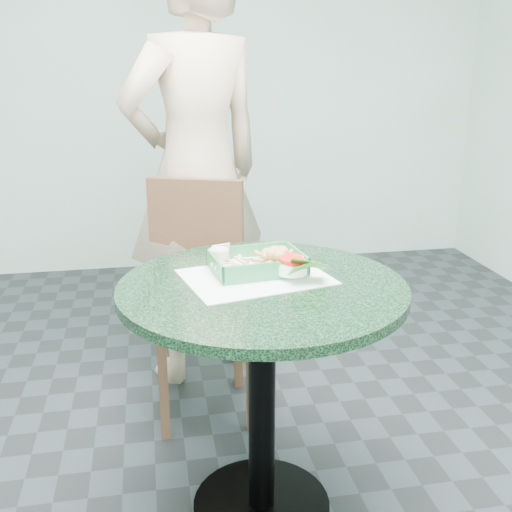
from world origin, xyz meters
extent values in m
cube|color=#303335|center=(0.00, 0.00, 0.00)|extent=(4.00, 5.00, 0.02)
cube|color=silver|center=(0.00, 2.50, 1.40)|extent=(4.00, 0.04, 2.80)
cylinder|color=black|center=(0.00, 0.00, 0.01)|extent=(0.44, 0.44, 0.02)
cylinder|color=black|center=(0.00, 0.00, 0.38)|extent=(0.08, 0.08, 0.70)
cylinder|color=#254B2E|center=(0.00, 0.00, 0.73)|extent=(0.82, 0.82, 0.03)
cube|color=brown|center=(-0.12, 0.60, 0.45)|extent=(0.39, 0.39, 0.04)
cube|color=brown|center=(-0.12, 0.77, 0.70)|extent=(0.39, 0.04, 0.46)
cube|color=brown|center=(-0.29, 0.43, 0.21)|extent=(0.04, 0.04, 0.43)
cube|color=brown|center=(0.04, 0.43, 0.21)|extent=(0.04, 0.04, 0.43)
cube|color=brown|center=(-0.29, 0.77, 0.21)|extent=(0.04, 0.04, 0.43)
cube|color=brown|center=(0.04, 0.77, 0.21)|extent=(0.04, 0.04, 0.43)
imported|color=tan|center=(-0.10, 0.96, 1.13)|extent=(0.98, 0.84, 2.27)
cube|color=white|center=(-0.01, 0.05, 0.75)|extent=(0.46, 0.38, 0.00)
cube|color=#2B8146|center=(0.00, 0.10, 0.76)|extent=(0.26, 0.19, 0.01)
cube|color=white|center=(0.00, 0.10, 0.76)|extent=(0.25, 0.18, 0.00)
cube|color=#2B8146|center=(0.00, 0.20, 0.78)|extent=(0.26, 0.01, 0.05)
cube|color=#2B8146|center=(0.00, 0.01, 0.78)|extent=(0.26, 0.01, 0.05)
cube|color=#2B8146|center=(0.13, 0.10, 0.78)|extent=(0.01, 0.19, 0.05)
cube|color=#2B8146|center=(-0.13, 0.10, 0.78)|extent=(0.01, 0.19, 0.05)
cylinder|color=gold|center=(0.05, 0.07, 0.78)|extent=(0.12, 0.12, 0.02)
cylinder|color=silver|center=(-0.10, 0.15, 0.80)|extent=(0.06, 0.06, 0.03)
cylinder|color=silver|center=(-0.10, 0.15, 0.82)|extent=(0.05, 0.05, 0.00)
cylinder|color=white|center=(0.08, 0.01, 0.78)|extent=(0.09, 0.09, 0.03)
torus|color=beige|center=(0.08, 0.01, 0.80)|extent=(0.08, 0.08, 0.01)
cylinder|color=red|center=(0.08, 0.01, 0.81)|extent=(0.07, 0.07, 0.01)
camera|label=1|loc=(-0.30, -1.56, 1.37)|focal=42.00mm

